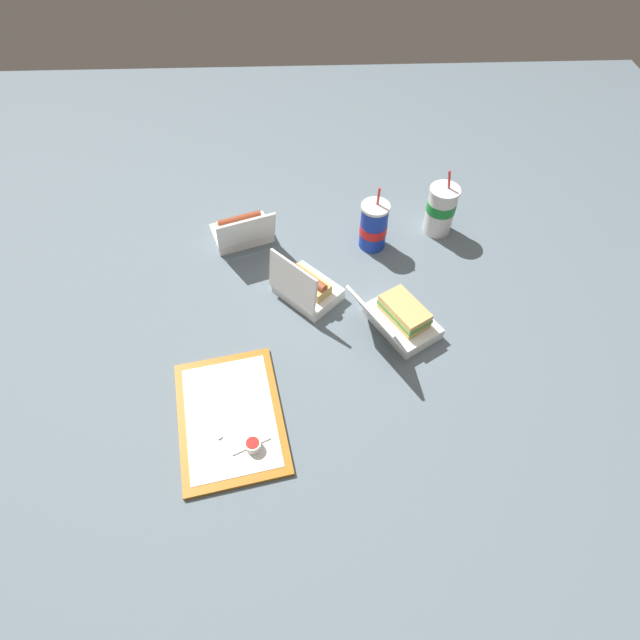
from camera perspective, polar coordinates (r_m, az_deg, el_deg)
ground_plane at (r=1.47m, az=0.75°, el=-0.24°), size 3.20×3.20×0.00m
food_tray at (r=1.31m, az=-10.22°, el=-10.82°), size 0.41×0.33×0.01m
ketchup_cup at (r=1.25m, az=-7.67°, el=-13.94°), size 0.04×0.04×0.02m
napkin_stack at (r=1.28m, az=-8.63°, el=-12.31°), size 0.13×0.13×0.00m
plastic_fork at (r=1.31m, az=-12.52°, el=-11.31°), size 0.10×0.07×0.00m
clamshell_hotdog_back at (r=1.50m, az=-1.59°, el=3.74°), size 0.23×0.23×0.17m
clamshell_sandwich_left at (r=1.44m, az=9.14°, el=0.22°), size 0.28×0.28×0.16m
clamshell_hotdog_right at (r=1.70m, az=-8.88°, el=10.08°), size 0.22×0.23×0.16m
soda_cup_back at (r=1.64m, az=6.14°, el=10.62°), size 0.09×0.09×0.22m
soda_cup_front at (r=1.73m, az=13.62°, el=12.21°), size 0.10×0.10×0.23m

